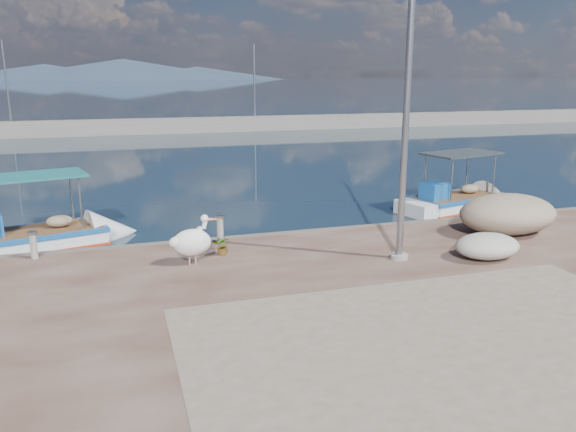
# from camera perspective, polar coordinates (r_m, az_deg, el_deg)

# --- Properties ---
(ground) EXTENTS (1400.00, 1400.00, 0.00)m
(ground) POSITION_cam_1_polar(r_m,az_deg,el_deg) (11.62, 5.61, -10.66)
(ground) COLOR #162635
(ground) RESTS_ON ground
(quay_patch) EXTENTS (9.00, 7.00, 0.01)m
(quay_patch) POSITION_cam_1_polar(r_m,az_deg,el_deg) (9.51, 18.67, -13.93)
(quay_patch) COLOR gray
(quay_patch) RESTS_ON quay
(breakwater) EXTENTS (120.00, 2.20, 7.50)m
(breakwater) POSITION_cam_1_polar(r_m,az_deg,el_deg) (50.05, -12.43, 8.94)
(breakwater) COLOR gray
(breakwater) RESTS_ON ground
(mountains) EXTENTS (370.00, 280.00, 22.00)m
(mountains) POSITION_cam_1_polar(r_m,az_deg,el_deg) (659.77, -16.86, 13.96)
(mountains) COLOR #28384C
(mountains) RESTS_ON ground
(boat_left) EXTENTS (5.40, 2.93, 2.47)m
(boat_left) POSITION_cam_1_polar(r_m,az_deg,el_deg) (17.85, -24.17, -2.28)
(boat_left) COLOR white
(boat_left) RESTS_ON ground
(boat_right) EXTENTS (5.35, 2.91, 2.45)m
(boat_right) POSITION_cam_1_polar(r_m,az_deg,el_deg) (21.92, 16.75, 1.24)
(boat_right) COLOR white
(boat_right) RESTS_ON ground
(pelican) EXTENTS (1.22, 0.63, 1.18)m
(pelican) POSITION_cam_1_polar(r_m,az_deg,el_deg) (13.39, -9.66, -2.57)
(pelican) COLOR tan
(pelican) RESTS_ON quay
(lamp_post) EXTENTS (0.44, 0.96, 7.00)m
(lamp_post) POSITION_cam_1_polar(r_m,az_deg,el_deg) (13.40, 11.82, 9.31)
(lamp_post) COLOR gray
(lamp_post) RESTS_ON quay
(bollard_near) EXTENTS (0.24, 0.24, 0.74)m
(bollard_near) POSITION_cam_1_polar(r_m,az_deg,el_deg) (15.05, -6.89, -1.21)
(bollard_near) COLOR gray
(bollard_near) RESTS_ON quay
(bollard_far) EXTENTS (0.22, 0.22, 0.68)m
(bollard_far) POSITION_cam_1_polar(r_m,az_deg,el_deg) (14.99, -24.45, -2.60)
(bollard_far) COLOR gray
(bollard_far) RESTS_ON quay
(potted_plant) EXTENTS (0.50, 0.47, 0.45)m
(potted_plant) POSITION_cam_1_polar(r_m,az_deg,el_deg) (14.07, -6.64, -3.04)
(potted_plant) COLOR #33722D
(potted_plant) RESTS_ON quay
(net_pile_c) EXTENTS (2.85, 2.04, 1.12)m
(net_pile_c) POSITION_cam_1_polar(r_m,az_deg,el_deg) (16.95, 21.41, 0.20)
(net_pile_c) COLOR tan
(net_pile_c) RESTS_ON quay
(net_pile_d) EXTENTS (1.63, 1.22, 0.61)m
(net_pile_d) POSITION_cam_1_polar(r_m,az_deg,el_deg) (14.54, 19.58, -2.89)
(net_pile_d) COLOR beige
(net_pile_d) RESTS_ON quay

